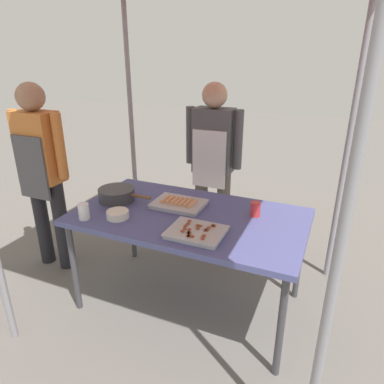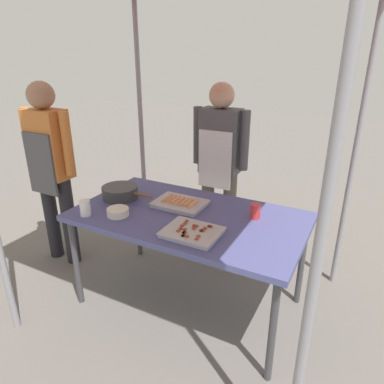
{
  "view_description": "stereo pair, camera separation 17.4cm",
  "coord_description": "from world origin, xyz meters",
  "px_view_note": "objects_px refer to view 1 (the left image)",
  "views": [
    {
      "loc": [
        0.89,
        -2.02,
        1.82
      ],
      "look_at": [
        0.0,
        0.05,
        0.9
      ],
      "focal_mm": 32.83,
      "sensor_mm": 36.0,
      "label": 1
    },
    {
      "loc": [
        1.05,
        -1.94,
        1.82
      ],
      "look_at": [
        0.0,
        0.05,
        0.9
      ],
      "focal_mm": 32.83,
      "sensor_mm": 36.0,
      "label": 2
    }
  ],
  "objects_px": {
    "tray_grilled_sausages": "(179,204)",
    "cooking_wok": "(117,194)",
    "tray_meat_skewers": "(196,232)",
    "stall_table": "(189,221)",
    "vendor_woman": "(213,157)",
    "drink_cup_by_wok": "(84,211)",
    "drink_cup_near_edge": "(255,209)",
    "customer_nearby": "(41,165)",
    "condiment_bowl": "(118,214)"
  },
  "relations": [
    {
      "from": "tray_meat_skewers",
      "to": "cooking_wok",
      "type": "xyz_separation_m",
      "value": [
        -0.76,
        0.26,
        0.03
      ]
    },
    {
      "from": "cooking_wok",
      "to": "customer_nearby",
      "type": "height_order",
      "value": "customer_nearby"
    },
    {
      "from": "tray_grilled_sausages",
      "to": "cooking_wok",
      "type": "height_order",
      "value": "cooking_wok"
    },
    {
      "from": "tray_grilled_sausages",
      "to": "tray_meat_skewers",
      "type": "xyz_separation_m",
      "value": [
        0.28,
        -0.34,
        -0.0
      ]
    },
    {
      "from": "tray_meat_skewers",
      "to": "vendor_woman",
      "type": "xyz_separation_m",
      "value": [
        -0.28,
        1.06,
        0.16
      ]
    },
    {
      "from": "stall_table",
      "to": "tray_meat_skewers",
      "type": "height_order",
      "value": "tray_meat_skewers"
    },
    {
      "from": "stall_table",
      "to": "drink_cup_near_edge",
      "type": "relative_size",
      "value": 15.77
    },
    {
      "from": "tray_grilled_sausages",
      "to": "cooking_wok",
      "type": "bearing_deg",
      "value": -169.84
    },
    {
      "from": "condiment_bowl",
      "to": "drink_cup_near_edge",
      "type": "bearing_deg",
      "value": 25.35
    },
    {
      "from": "condiment_bowl",
      "to": "drink_cup_by_wok",
      "type": "distance_m",
      "value": 0.22
    },
    {
      "from": "condiment_bowl",
      "to": "stall_table",
      "type": "bearing_deg",
      "value": 29.83
    },
    {
      "from": "tray_grilled_sausages",
      "to": "drink_cup_by_wok",
      "type": "xyz_separation_m",
      "value": [
        -0.5,
        -0.44,
        0.04
      ]
    },
    {
      "from": "cooking_wok",
      "to": "drink_cup_by_wok",
      "type": "bearing_deg",
      "value": -92.71
    },
    {
      "from": "stall_table",
      "to": "cooking_wok",
      "type": "relative_size",
      "value": 3.69
    },
    {
      "from": "tray_grilled_sausages",
      "to": "condiment_bowl",
      "type": "height_order",
      "value": "same"
    },
    {
      "from": "tray_meat_skewers",
      "to": "cooking_wok",
      "type": "bearing_deg",
      "value": 161.33
    },
    {
      "from": "condiment_bowl",
      "to": "drink_cup_by_wok",
      "type": "relative_size",
      "value": 1.36
    },
    {
      "from": "stall_table",
      "to": "drink_cup_near_edge",
      "type": "bearing_deg",
      "value": 20.53
    },
    {
      "from": "drink_cup_by_wok",
      "to": "drink_cup_near_edge",
      "type": "bearing_deg",
      "value": 25.77
    },
    {
      "from": "condiment_bowl",
      "to": "drink_cup_near_edge",
      "type": "height_order",
      "value": "drink_cup_near_edge"
    },
    {
      "from": "cooking_wok",
      "to": "drink_cup_near_edge",
      "type": "xyz_separation_m",
      "value": [
        1.03,
        0.15,
        -0.0
      ]
    },
    {
      "from": "condiment_bowl",
      "to": "customer_nearby",
      "type": "height_order",
      "value": "customer_nearby"
    },
    {
      "from": "tray_grilled_sausages",
      "to": "vendor_woman",
      "type": "height_order",
      "value": "vendor_woman"
    },
    {
      "from": "stall_table",
      "to": "tray_grilled_sausages",
      "type": "bearing_deg",
      "value": 142.45
    },
    {
      "from": "tray_meat_skewers",
      "to": "condiment_bowl",
      "type": "bearing_deg",
      "value": 179.66
    },
    {
      "from": "tray_grilled_sausages",
      "to": "customer_nearby",
      "type": "bearing_deg",
      "value": -175.49
    },
    {
      "from": "vendor_woman",
      "to": "tray_grilled_sausages",
      "type": "bearing_deg",
      "value": 90.14
    },
    {
      "from": "customer_nearby",
      "to": "stall_table",
      "type": "bearing_deg",
      "value": -0.11
    },
    {
      "from": "drink_cup_by_wok",
      "to": "vendor_woman",
      "type": "xyz_separation_m",
      "value": [
        0.49,
        1.16,
        0.12
      ]
    },
    {
      "from": "cooking_wok",
      "to": "drink_cup_near_edge",
      "type": "distance_m",
      "value": 1.04
    },
    {
      "from": "drink_cup_near_edge",
      "to": "customer_nearby",
      "type": "bearing_deg",
      "value": -174.85
    },
    {
      "from": "cooking_wok",
      "to": "vendor_woman",
      "type": "bearing_deg",
      "value": 59.36
    },
    {
      "from": "tray_grilled_sausages",
      "to": "customer_nearby",
      "type": "xyz_separation_m",
      "value": [
        -1.19,
        -0.09,
        0.17
      ]
    },
    {
      "from": "drink_cup_by_wok",
      "to": "tray_grilled_sausages",
      "type": "bearing_deg",
      "value": 41.76
    },
    {
      "from": "condiment_bowl",
      "to": "drink_cup_by_wok",
      "type": "xyz_separation_m",
      "value": [
        -0.2,
        -0.1,
        0.03
      ]
    },
    {
      "from": "cooking_wok",
      "to": "vendor_woman",
      "type": "distance_m",
      "value": 0.95
    },
    {
      "from": "tray_meat_skewers",
      "to": "stall_table",
      "type": "bearing_deg",
      "value": 122.5
    },
    {
      "from": "condiment_bowl",
      "to": "customer_nearby",
      "type": "relative_size",
      "value": 0.1
    },
    {
      "from": "cooking_wok",
      "to": "drink_cup_near_edge",
      "type": "relative_size",
      "value": 4.27
    },
    {
      "from": "cooking_wok",
      "to": "condiment_bowl",
      "type": "distance_m",
      "value": 0.31
    },
    {
      "from": "stall_table",
      "to": "tray_grilled_sausages",
      "type": "distance_m",
      "value": 0.17
    },
    {
      "from": "drink_cup_near_edge",
      "to": "drink_cup_by_wok",
      "type": "distance_m",
      "value": 1.16
    },
    {
      "from": "stall_table",
      "to": "cooking_wok",
      "type": "height_order",
      "value": "cooking_wok"
    },
    {
      "from": "customer_nearby",
      "to": "drink_cup_by_wok",
      "type": "bearing_deg",
      "value": -26.59
    },
    {
      "from": "tray_meat_skewers",
      "to": "vendor_woman",
      "type": "relative_size",
      "value": 0.22
    },
    {
      "from": "stall_table",
      "to": "customer_nearby",
      "type": "bearing_deg",
      "value": 179.89
    },
    {
      "from": "drink_cup_near_edge",
      "to": "condiment_bowl",
      "type": "bearing_deg",
      "value": -154.65
    },
    {
      "from": "cooking_wok",
      "to": "condiment_bowl",
      "type": "xyz_separation_m",
      "value": [
        0.18,
        -0.25,
        -0.02
      ]
    },
    {
      "from": "tray_meat_skewers",
      "to": "condiment_bowl",
      "type": "relative_size",
      "value": 2.29
    },
    {
      "from": "stall_table",
      "to": "condiment_bowl",
      "type": "xyz_separation_m",
      "value": [
        -0.42,
        -0.24,
        0.08
      ]
    }
  ]
}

